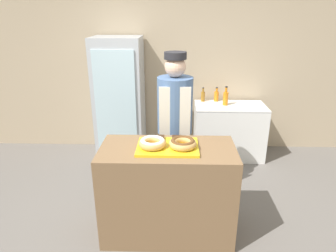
{
  "coord_description": "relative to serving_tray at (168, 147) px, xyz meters",
  "views": [
    {
      "loc": [
        0.07,
        -2.5,
        2.11
      ],
      "look_at": [
        0.0,
        0.1,
        1.11
      ],
      "focal_mm": 32.0,
      "sensor_mm": 36.0,
      "label": 1
    }
  ],
  "objects": [
    {
      "name": "ground_plane",
      "position": [
        0.0,
        0.0,
        -0.94
      ],
      "size": [
        14.0,
        14.0,
        0.0
      ],
      "primitive_type": "plane",
      "color": "#66605B"
    },
    {
      "name": "wall_back",
      "position": [
        0.0,
        2.13,
        0.41
      ],
      "size": [
        8.0,
        0.06,
        2.7
      ],
      "color": "tan",
      "rests_on": "ground_plane"
    },
    {
      "name": "display_counter",
      "position": [
        0.0,
        0.0,
        -0.48
      ],
      "size": [
        1.26,
        0.62,
        0.93
      ],
      "color": "brown",
      "rests_on": "ground_plane"
    },
    {
      "name": "serving_tray",
      "position": [
        0.0,
        0.0,
        0.0
      ],
      "size": [
        0.56,
        0.4,
        0.02
      ],
      "color": "yellow",
      "rests_on": "display_counter"
    },
    {
      "name": "donut_light_glaze",
      "position": [
        -0.14,
        -0.03,
        0.05
      ],
      "size": [
        0.25,
        0.25,
        0.08
      ],
      "color": "tan",
      "rests_on": "serving_tray"
    },
    {
      "name": "donut_chocolate_glaze",
      "position": [
        0.14,
        -0.03,
        0.05
      ],
      "size": [
        0.25,
        0.25,
        0.08
      ],
      "color": "tan",
      "rests_on": "serving_tray"
    },
    {
      "name": "brownie_back_left",
      "position": [
        -0.08,
        0.14,
        0.03
      ],
      "size": [
        0.09,
        0.09,
        0.03
      ],
      "color": "#382111",
      "rests_on": "serving_tray"
    },
    {
      "name": "brownie_back_right",
      "position": [
        0.08,
        0.14,
        0.03
      ],
      "size": [
        0.09,
        0.09,
        0.03
      ],
      "color": "#382111",
      "rests_on": "serving_tray"
    },
    {
      "name": "baker_person",
      "position": [
        0.06,
        0.65,
        -0.04
      ],
      "size": [
        0.39,
        0.39,
        1.72
      ],
      "color": "#4C4C51",
      "rests_on": "ground_plane"
    },
    {
      "name": "beverage_fridge",
      "position": [
        -0.76,
        1.75,
        -0.05
      ],
      "size": [
        0.69,
        0.64,
        1.79
      ],
      "color": "#ADB2B7",
      "rests_on": "ground_plane"
    },
    {
      "name": "chest_freezer",
      "position": [
        0.88,
        1.76,
        -0.53
      ],
      "size": [
        1.04,
        0.58,
        0.82
      ],
      "color": "white",
      "rests_on": "ground_plane"
    },
    {
      "name": "bottle_orange",
      "position": [
        0.69,
        1.98,
        -0.04
      ],
      "size": [
        0.07,
        0.07,
        0.22
      ],
      "color": "orange",
      "rests_on": "chest_freezer"
    },
    {
      "name": "bottle_amber",
      "position": [
        0.48,
        1.96,
        -0.04
      ],
      "size": [
        0.06,
        0.06,
        0.21
      ],
      "color": "#99661E",
      "rests_on": "chest_freezer"
    },
    {
      "name": "bottle_orange_b",
      "position": [
        0.8,
        1.77,
        -0.02
      ],
      "size": [
        0.07,
        0.07,
        0.28
      ],
      "color": "orange",
      "rests_on": "chest_freezer"
    }
  ]
}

